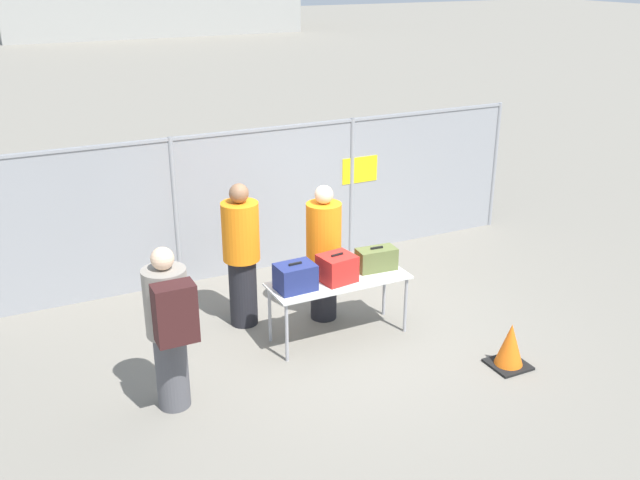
# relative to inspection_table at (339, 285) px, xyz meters

# --- Properties ---
(ground_plane) EXTENTS (120.00, 120.00, 0.00)m
(ground_plane) POSITION_rel_inspection_table_xyz_m (0.06, 0.04, -0.69)
(ground_plane) COLOR slate
(fence_section) EXTENTS (8.31, 0.07, 2.13)m
(fence_section) POSITION_rel_inspection_table_xyz_m (0.07, 2.35, 0.43)
(fence_section) COLOR gray
(fence_section) RESTS_ON ground_plane
(inspection_table) EXTENTS (1.71, 0.63, 0.76)m
(inspection_table) POSITION_rel_inspection_table_xyz_m (0.00, 0.00, 0.00)
(inspection_table) COLOR silver
(inspection_table) RESTS_ON ground_plane
(suitcase_navy) EXTENTS (0.45, 0.34, 0.33)m
(suitcase_navy) POSITION_rel_inspection_table_xyz_m (-0.57, -0.01, 0.22)
(suitcase_navy) COLOR navy
(suitcase_navy) RESTS_ON inspection_table
(suitcase_red) EXTENTS (0.44, 0.41, 0.35)m
(suitcase_red) POSITION_rel_inspection_table_xyz_m (-0.03, -0.01, 0.23)
(suitcase_red) COLOR red
(suitcase_red) RESTS_ON inspection_table
(suitcase_olive) EXTENTS (0.50, 0.28, 0.30)m
(suitcase_olive) POSITION_rel_inspection_table_xyz_m (0.55, 0.07, 0.21)
(suitcase_olive) COLOR #566033
(suitcase_olive) RESTS_ON inspection_table
(traveler_hooded) EXTENTS (0.44, 0.68, 1.77)m
(traveler_hooded) POSITION_rel_inspection_table_xyz_m (-2.19, -0.60, 0.28)
(traveler_hooded) COLOR #4C4C51
(traveler_hooded) RESTS_ON ground_plane
(security_worker_near) EXTENTS (0.44, 0.44, 1.78)m
(security_worker_near) POSITION_rel_inspection_table_xyz_m (0.06, 0.53, 0.23)
(security_worker_near) COLOR black
(security_worker_near) RESTS_ON ground_plane
(security_worker_far) EXTENTS (0.46, 0.46, 1.85)m
(security_worker_far) POSITION_rel_inspection_table_xyz_m (-0.92, 0.83, 0.26)
(security_worker_far) COLOR black
(security_worker_far) RESTS_ON ground_plane
(utility_trailer) EXTENTS (4.47, 2.34, 0.72)m
(utility_trailer) POSITION_rel_inspection_table_xyz_m (2.22, 4.77, -0.27)
(utility_trailer) COLOR #B2B2B7
(utility_trailer) RESTS_ON ground_plane
(traffic_cone) EXTENTS (0.42, 0.42, 0.53)m
(traffic_cone) POSITION_rel_inspection_table_xyz_m (1.42, -1.46, -0.45)
(traffic_cone) COLOR black
(traffic_cone) RESTS_ON ground_plane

